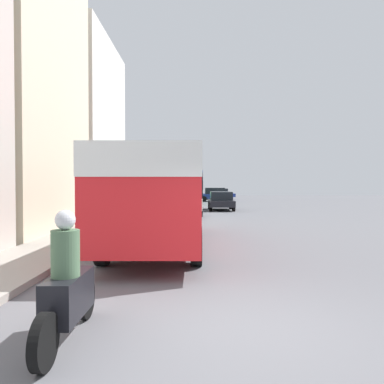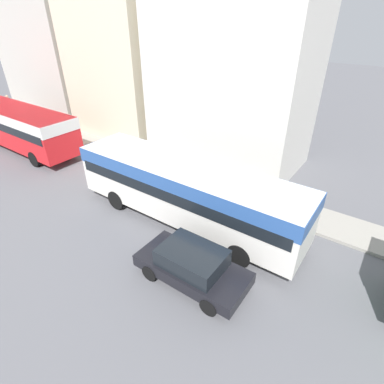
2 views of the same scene
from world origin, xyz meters
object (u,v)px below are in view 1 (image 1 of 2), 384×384
bus_third_in_line (186,185)px  car_far_curb (218,194)px  bus_following (183,187)px  bus_lead (160,188)px  car_crossing (221,200)px  motorcycle_behind_lead (67,290)px  car_distant (215,194)px

bus_third_in_line → car_far_curb: size_ratio=2.65×
bus_following → bus_lead: bearing=-91.1°
bus_third_in_line → car_far_curb: bearing=63.4°
bus_lead → bus_following: bus_lead is taller
car_crossing → car_far_curb: 19.81m
bus_lead → motorcycle_behind_lead: bus_lead is taller
bus_third_in_line → car_distant: (3.24, 2.55, -1.13)m
car_crossing → car_distant: 14.31m
bus_third_in_line → motorcycle_behind_lead: size_ratio=5.12×
motorcycle_behind_lead → car_crossing: (3.70, 24.28, 0.07)m
car_distant → car_crossing: bearing=-1.1°
car_far_curb → motorcycle_behind_lead: bearing=173.8°
bus_third_in_line → car_far_curb: (4.01, 8.03, -1.20)m
bus_following → motorcycle_behind_lead: bus_following is taller
bus_third_in_line → car_crossing: bearing=-75.8°
bus_following → car_distant: bus_following is taller
bus_third_in_line → motorcycle_behind_lead: (-0.74, -36.03, -1.26)m
bus_third_in_line → car_crossing: size_ratio=2.77×
car_far_curb → car_distant: 5.53m
bus_following → bus_third_in_line: bus_third_in_line is taller
car_far_curb → car_distant: (-0.77, -5.47, 0.07)m
car_crossing → car_far_curb: car_crossing is taller
bus_following → car_crossing: 3.91m
bus_third_in_line → bus_lead: bearing=-90.4°
car_far_curb → car_crossing: bearing=177.0°
car_crossing → car_far_curb: (1.05, 19.78, -0.01)m
car_far_curb → bus_following: bearing=169.9°
car_far_curb → car_distant: size_ratio=1.05×
bus_lead → car_crossing: bearing=79.2°
car_crossing → bus_lead: bearing=-100.8°
bus_lead → car_far_curb: bearing=83.4°
car_distant → bus_third_in_line: bearing=-51.8°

